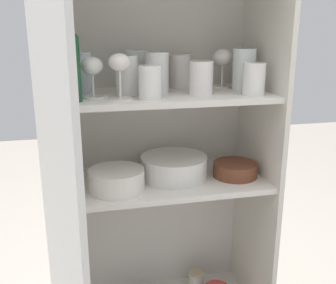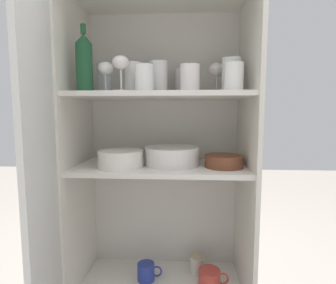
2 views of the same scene
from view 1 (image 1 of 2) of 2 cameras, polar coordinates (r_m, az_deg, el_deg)
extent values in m
cube|color=silver|center=(1.62, -2.41, -5.14)|extent=(0.77, 0.02, 1.55)
cube|color=silver|center=(1.43, -16.07, -8.81)|extent=(0.02, 0.39, 1.55)
cube|color=silver|center=(1.57, 12.59, -6.32)|extent=(0.02, 0.39, 1.55)
cube|color=silver|center=(1.43, -1.04, -5.74)|extent=(0.73, 0.36, 0.02)
cube|color=silver|center=(1.35, -1.11, 6.69)|extent=(0.73, 0.36, 0.02)
cube|color=silver|center=(1.09, -14.64, -16.94)|extent=(0.12, 0.37, 1.55)
cylinder|color=white|center=(1.34, -12.29, 9.68)|extent=(0.06, 0.06, 0.14)
cylinder|color=white|center=(1.30, -6.02, 9.56)|extent=(0.07, 0.07, 0.13)
cylinder|color=white|center=(1.42, -4.67, 10.35)|extent=(0.07, 0.07, 0.14)
cylinder|color=white|center=(1.43, 10.95, 10.26)|extent=(0.08, 0.08, 0.14)
cylinder|color=silver|center=(1.32, 4.79, 9.25)|extent=(0.08, 0.08, 0.11)
cylinder|color=white|center=(1.23, -2.61, 8.65)|extent=(0.07, 0.07, 0.10)
cylinder|color=white|center=(1.35, -1.60, 10.02)|extent=(0.08, 0.08, 0.14)
cylinder|color=white|center=(1.33, 12.34, 8.93)|extent=(0.07, 0.07, 0.11)
cylinder|color=silver|center=(1.46, 1.81, 10.19)|extent=(0.08, 0.08, 0.12)
cylinder|color=silver|center=(1.22, -6.91, 6.23)|extent=(0.07, 0.07, 0.01)
cylinder|color=silver|center=(1.22, -6.98, 8.27)|extent=(0.01, 0.01, 0.08)
ellipsoid|color=silver|center=(1.21, -7.09, 11.43)|extent=(0.07, 0.07, 0.05)
cylinder|color=white|center=(1.27, -10.73, 6.44)|extent=(0.07, 0.07, 0.01)
cylinder|color=white|center=(1.27, -10.82, 8.07)|extent=(0.01, 0.01, 0.07)
ellipsoid|color=white|center=(1.26, -10.97, 10.81)|extent=(0.07, 0.07, 0.05)
cylinder|color=silver|center=(1.49, 7.82, 7.92)|extent=(0.07, 0.07, 0.01)
cylinder|color=silver|center=(1.48, 7.88, 9.48)|extent=(0.01, 0.01, 0.08)
ellipsoid|color=silver|center=(1.48, 7.98, 12.09)|extent=(0.07, 0.07, 0.06)
cylinder|color=#194728|center=(1.21, -14.10, 10.10)|extent=(0.06, 0.06, 0.19)
cone|color=#194728|center=(1.20, -14.47, 15.44)|extent=(0.06, 0.06, 0.04)
cylinder|color=#194728|center=(1.20, -14.59, 17.18)|extent=(0.02, 0.02, 0.04)
cylinder|color=silver|center=(1.44, 0.84, -4.99)|extent=(0.24, 0.24, 0.01)
cylinder|color=silver|center=(1.44, 0.84, -4.65)|extent=(0.24, 0.24, 0.01)
cylinder|color=silver|center=(1.44, 0.84, -4.32)|extent=(0.24, 0.24, 0.01)
cylinder|color=silver|center=(1.43, 0.84, -3.98)|extent=(0.24, 0.24, 0.01)
cylinder|color=silver|center=(1.43, 0.84, -3.64)|extent=(0.24, 0.24, 0.01)
cylinder|color=silver|center=(1.43, 0.84, -3.30)|extent=(0.24, 0.24, 0.01)
cylinder|color=silver|center=(1.42, 0.84, -2.96)|extent=(0.24, 0.24, 0.01)
cylinder|color=silver|center=(1.42, 0.85, -2.61)|extent=(0.24, 0.24, 0.01)
cylinder|color=silver|center=(1.42, 0.85, -2.27)|extent=(0.24, 0.24, 0.01)
cylinder|color=silver|center=(1.33, -7.45, -5.46)|extent=(0.19, 0.19, 0.07)
torus|color=silver|center=(1.32, -7.50, -4.14)|extent=(0.18, 0.18, 0.01)
cylinder|color=brown|center=(1.47, 9.70, -3.95)|extent=(0.16, 0.16, 0.05)
torus|color=brown|center=(1.46, 9.74, -3.14)|extent=(0.16, 0.16, 0.01)
cylinder|color=beige|center=(1.78, 4.11, -19.62)|extent=(0.07, 0.07, 0.08)
cylinder|color=tan|center=(1.76, 4.14, -18.40)|extent=(0.06, 0.06, 0.01)
camera|label=2|loc=(0.50, 46.56, -25.31)|focal=28.00mm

